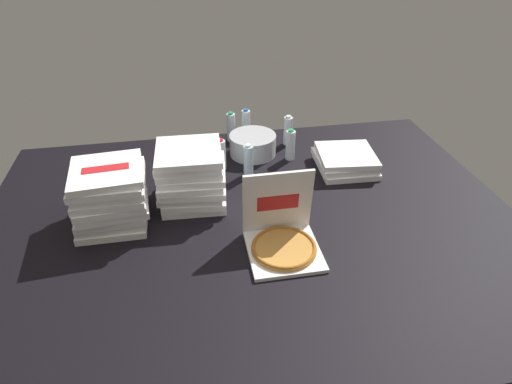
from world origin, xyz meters
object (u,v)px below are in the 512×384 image
at_px(pizza_stack_right_mid, 192,176).
at_px(water_bottle_3, 290,145).
at_px(open_pizza_box, 282,237).
at_px(water_bottle_2, 248,161).
at_px(water_bottle_5, 288,131).
at_px(water_bottle_0, 231,127).
at_px(pizza_stack_right_far, 346,161).
at_px(water_bottle_1, 221,155).
at_px(pizza_stack_left_mid, 111,196).
at_px(ice_bucket, 253,145).
at_px(water_bottle_4, 246,124).

relative_size(pizza_stack_right_mid, water_bottle_3, 1.87).
bearing_deg(open_pizza_box, water_bottle_2, 94.18).
bearing_deg(water_bottle_5, water_bottle_0, 161.48).
bearing_deg(pizza_stack_right_far, water_bottle_3, 149.90).
distance_m(open_pizza_box, water_bottle_3, 1.00).
bearing_deg(water_bottle_1, water_bottle_3, 6.65).
xyz_separation_m(open_pizza_box, water_bottle_3, (0.28, 0.95, 0.04)).
bearing_deg(water_bottle_5, pizza_stack_right_far, -54.46).
bearing_deg(water_bottle_1, water_bottle_5, 28.10).
xyz_separation_m(pizza_stack_left_mid, water_bottle_3, (1.20, 0.56, -0.07)).
bearing_deg(pizza_stack_left_mid, water_bottle_2, 24.10).
distance_m(pizza_stack_right_far, pizza_stack_right_mid, 1.11).
distance_m(pizza_stack_right_mid, ice_bucket, 0.72).
bearing_deg(pizza_stack_right_mid, ice_bucket, 48.61).
distance_m(pizza_stack_right_far, ice_bucket, 0.69).
distance_m(open_pizza_box, water_bottle_0, 1.33).
xyz_separation_m(pizza_stack_left_mid, ice_bucket, (0.94, 0.68, -0.11)).
relative_size(ice_bucket, water_bottle_2, 1.46).
distance_m(pizza_stack_left_mid, water_bottle_1, 0.85).
xyz_separation_m(open_pizza_box, pizza_stack_left_mid, (-0.91, 0.40, 0.11)).
height_order(open_pizza_box, pizza_stack_right_mid, open_pizza_box).
distance_m(pizza_stack_left_mid, water_bottle_2, 0.94).
bearing_deg(water_bottle_2, water_bottle_5, 47.33).
xyz_separation_m(water_bottle_3, water_bottle_5, (0.04, 0.23, 0.00)).
bearing_deg(pizza_stack_right_mid, water_bottle_4, 60.58).
bearing_deg(water_bottle_0, pizza_stack_right_far, -38.23).
bearing_deg(pizza_stack_left_mid, water_bottle_1, 36.12).
bearing_deg(water_bottle_4, water_bottle_0, -161.61).
xyz_separation_m(pizza_stack_right_far, water_bottle_1, (-0.86, 0.14, 0.05)).
bearing_deg(water_bottle_4, water_bottle_2, -97.57).
bearing_deg(pizza_stack_left_mid, water_bottle_3, 25.02).
height_order(water_bottle_3, water_bottle_4, same).
height_order(pizza_stack_right_mid, ice_bucket, pizza_stack_right_mid).
height_order(open_pizza_box, pizza_stack_left_mid, open_pizza_box).
distance_m(pizza_stack_right_far, water_bottle_1, 0.88).
height_order(water_bottle_0, water_bottle_4, same).
bearing_deg(water_bottle_4, pizza_stack_right_far, -45.48).
xyz_separation_m(pizza_stack_right_mid, water_bottle_4, (0.47, 0.83, -0.07)).
distance_m(open_pizza_box, ice_bucket, 1.08).
xyz_separation_m(pizza_stack_right_far, water_bottle_0, (-0.74, 0.58, 0.05)).
distance_m(pizza_stack_right_mid, water_bottle_1, 0.42).
height_order(pizza_stack_right_far, water_bottle_2, water_bottle_2).
bearing_deg(water_bottle_1, water_bottle_0, 73.67).
distance_m(ice_bucket, water_bottle_4, 0.30).
bearing_deg(pizza_stack_right_far, water_bottle_5, 125.54).
distance_m(pizza_stack_right_far, water_bottle_2, 0.69).
bearing_deg(pizza_stack_right_mid, pizza_stack_right_far, 11.01).
bearing_deg(water_bottle_0, water_bottle_2, -85.19).
distance_m(pizza_stack_right_mid, water_bottle_0, 0.87).
height_order(open_pizza_box, water_bottle_0, open_pizza_box).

